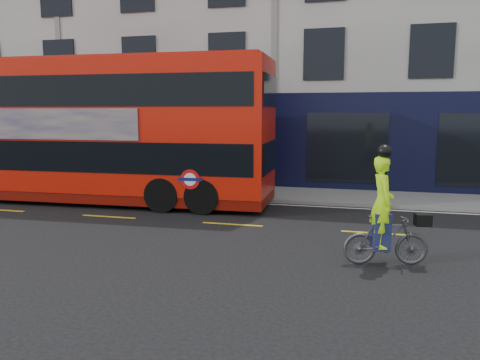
% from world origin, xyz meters
% --- Properties ---
extents(ground, '(120.00, 120.00, 0.00)m').
position_xyz_m(ground, '(0.00, 0.00, 0.00)').
color(ground, black).
rests_on(ground, ground).
extents(pavement, '(60.00, 3.00, 0.12)m').
position_xyz_m(pavement, '(0.00, 6.50, 0.06)').
color(pavement, gray).
rests_on(pavement, ground).
extents(kerb, '(60.00, 0.12, 0.13)m').
position_xyz_m(kerb, '(0.00, 5.00, 0.07)').
color(kerb, gray).
rests_on(kerb, ground).
extents(building_terrace, '(50.00, 10.07, 15.00)m').
position_xyz_m(building_terrace, '(0.00, 12.94, 7.49)').
color(building_terrace, beige).
rests_on(building_terrace, ground).
extents(road_edge_line, '(58.00, 0.10, 0.01)m').
position_xyz_m(road_edge_line, '(0.00, 4.70, 0.00)').
color(road_edge_line, silver).
rests_on(road_edge_line, ground).
extents(lane_dashes, '(58.00, 0.12, 0.01)m').
position_xyz_m(lane_dashes, '(0.00, 1.50, 0.00)').
color(lane_dashes, gold).
rests_on(lane_dashes, ground).
extents(bus, '(12.65, 3.25, 5.07)m').
position_xyz_m(bus, '(-5.61, 3.74, 2.60)').
color(bus, red).
rests_on(bus, ground).
extents(cyclist, '(1.86, 0.88, 2.58)m').
position_xyz_m(cyclist, '(4.08, -1.17, 0.88)').
color(cyclist, '#46494B').
rests_on(cyclist, ground).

